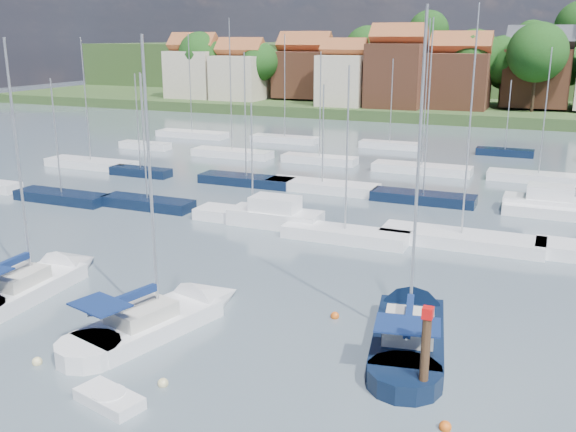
% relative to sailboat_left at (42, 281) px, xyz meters
% --- Properties ---
extents(ground, '(260.00, 260.00, 0.00)m').
position_rel_sailboat_left_xyz_m(ground, '(12.45, 36.35, -0.36)').
color(ground, '#43505B').
rests_on(ground, ground).
extents(sailboat_left, '(3.40, 11.03, 14.85)m').
position_rel_sailboat_left_xyz_m(sailboat_left, '(0.00, 0.00, 0.00)').
color(sailboat_left, white).
rests_on(sailboat_left, ground).
extents(sailboat_centre, '(5.69, 11.40, 15.00)m').
position_rel_sailboat_left_xyz_m(sailboat_centre, '(9.34, -1.20, -0.00)').
color(sailboat_centre, white).
rests_on(sailboat_centre, ground).
extents(sailboat_navy, '(5.13, 12.11, 16.26)m').
position_rel_sailboat_left_xyz_m(sailboat_navy, '(20.43, 2.46, -0.00)').
color(sailboat_navy, black).
rests_on(sailboat_navy, ground).
extents(tender, '(3.06, 1.96, 0.61)m').
position_rel_sailboat_left_xyz_m(tender, '(11.17, -8.32, -0.12)').
color(tender, white).
rests_on(tender, ground).
extents(timber_piling, '(0.40, 0.40, 6.14)m').
position_rel_sailboat_left_xyz_m(timber_piling, '(22.22, -3.25, 0.55)').
color(timber_piling, '#4C331E').
rests_on(timber_piling, ground).
extents(buoy_b, '(0.44, 0.44, 0.44)m').
position_rel_sailboat_left_xyz_m(buoy_b, '(6.27, -6.97, -0.36)').
color(buoy_b, beige).
rests_on(buoy_b, ground).
extents(buoy_c, '(0.50, 0.50, 0.50)m').
position_rel_sailboat_left_xyz_m(buoy_c, '(8.72, -5.02, -0.36)').
color(buoy_c, '#D85914').
rests_on(buoy_c, ground).
extents(buoy_d, '(0.44, 0.44, 0.44)m').
position_rel_sailboat_left_xyz_m(buoy_d, '(12.30, -6.35, -0.36)').
color(buoy_d, beige).
rests_on(buoy_d, ground).
extents(buoy_e, '(0.44, 0.44, 0.44)m').
position_rel_sailboat_left_xyz_m(buoy_e, '(16.61, 2.56, -0.36)').
color(buoy_e, '#D85914').
rests_on(buoy_e, ground).
extents(buoy_f, '(0.46, 0.46, 0.46)m').
position_rel_sailboat_left_xyz_m(buoy_f, '(23.38, -4.92, -0.36)').
color(buoy_f, '#D85914').
rests_on(buoy_f, ground).
extents(marina_field, '(79.62, 41.41, 15.93)m').
position_rel_sailboat_left_xyz_m(marina_field, '(14.36, 31.50, 0.07)').
color(marina_field, white).
rests_on(marina_field, ground).
extents(far_shore_town, '(212.46, 90.00, 22.27)m').
position_rel_sailboat_left_xyz_m(far_shore_town, '(14.68, 129.02, 4.25)').
color(far_shore_town, '#304824').
rests_on(far_shore_town, ground).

